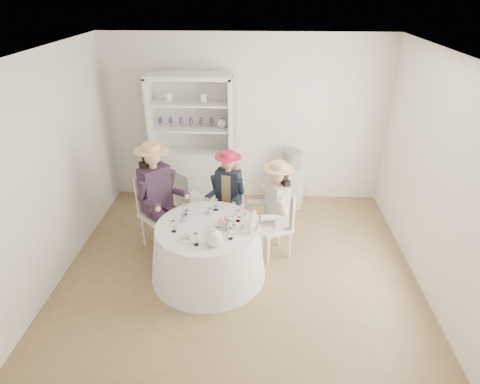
{
  "coord_description": "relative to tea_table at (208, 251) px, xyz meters",
  "views": [
    {
      "loc": [
        0.22,
        -4.25,
        3.34
      ],
      "look_at": [
        0.0,
        0.1,
        1.05
      ],
      "focal_mm": 30.0,
      "sensor_mm": 36.0,
      "label": 1
    }
  ],
  "objects": [
    {
      "name": "hutch",
      "position": [
        -0.44,
        1.87,
        0.41
      ],
      "size": [
        1.3,
        0.54,
        2.15
      ],
      "rotation": [
        0.0,
        0.0,
        0.05
      ],
      "color": "silver",
      "rests_on": "ground"
    },
    {
      "name": "flower_arrangement",
      "position": [
        0.23,
        -0.03,
        0.44
      ],
      "size": [
        0.17,
        0.17,
        0.06
      ],
      "rotation": [
        0.0,
        0.0,
        -0.1
      ],
      "color": "pink",
      "rests_on": "tea_table"
    },
    {
      "name": "spare_chair",
      "position": [
        -0.43,
        1.13,
        0.14
      ],
      "size": [
        0.54,
        0.54,
        0.92
      ],
      "rotation": [
        0.0,
        0.0,
        2.4
      ],
      "color": "silver",
      "rests_on": "ground"
    },
    {
      "name": "ground",
      "position": [
        0.39,
        0.18,
        -0.36
      ],
      "size": [
        4.5,
        4.5,
        0.0
      ],
      "primitive_type": "plane",
      "color": "olive",
      "rests_on": "ground"
    },
    {
      "name": "guest_right",
      "position": [
        0.84,
        0.45,
        0.42
      ],
      "size": [
        0.58,
        0.52,
        1.37
      ],
      "rotation": [
        0.0,
        0.0,
        -1.14
      ],
      "color": "silver",
      "rests_on": "ground"
    },
    {
      "name": "wall_back",
      "position": [
        0.39,
        2.18,
        0.99
      ],
      "size": [
        4.5,
        0.0,
        4.5
      ],
      "primitive_type": "plane",
      "rotation": [
        1.57,
        0.0,
        0.0
      ],
      "color": "white",
      "rests_on": "ground"
    },
    {
      "name": "teacup_c",
      "position": [
        0.28,
        0.07,
        0.4
      ],
      "size": [
        0.11,
        0.11,
        0.07
      ],
      "primitive_type": "imported",
      "rotation": [
        0.0,
        0.0,
        -0.3
      ],
      "color": "white",
      "rests_on": "tea_table"
    },
    {
      "name": "hatbox",
      "position": [
        1.15,
        1.91,
        0.45
      ],
      "size": [
        0.35,
        0.35,
        0.3
      ],
      "primitive_type": "cylinder",
      "rotation": [
        0.0,
        0.0,
        0.21
      ],
      "color": "black",
      "rests_on": "side_table"
    },
    {
      "name": "stemware_set",
      "position": [
        -0.0,
        0.0,
        0.44
      ],
      "size": [
        0.83,
        0.86,
        0.15
      ],
      "color": "white",
      "rests_on": "tea_table"
    },
    {
      "name": "sandwich_plate",
      "position": [
        -0.17,
        -0.27,
        0.38
      ],
      "size": [
        0.24,
        0.24,
        0.05
      ],
      "rotation": [
        0.0,
        0.0,
        -0.25
      ],
      "color": "white",
      "rests_on": "tea_table"
    },
    {
      "name": "wall_left",
      "position": [
        -1.86,
        0.18,
        0.99
      ],
      "size": [
        0.0,
        4.5,
        4.5
      ],
      "primitive_type": "plane",
      "rotation": [
        1.57,
        0.0,
        1.57
      ],
      "color": "white",
      "rests_on": "ground"
    },
    {
      "name": "cupcake_stand",
      "position": [
        0.53,
        -0.06,
        0.45
      ],
      "size": [
        0.26,
        0.26,
        0.24
      ],
      "rotation": [
        0.0,
        0.0,
        -0.05
      ],
      "color": "white",
      "rests_on": "tea_table"
    },
    {
      "name": "side_table",
      "position": [
        1.15,
        1.91,
        -0.03
      ],
      "size": [
        0.5,
        0.5,
        0.66
      ],
      "primitive_type": "cube",
      "rotation": [
        0.0,
        0.0,
        -0.21
      ],
      "color": "silver",
      "rests_on": "ground"
    },
    {
      "name": "table_teapot",
      "position": [
        0.15,
        -0.39,
        0.45
      ],
      "size": [
        0.28,
        0.2,
        0.21
      ],
      "rotation": [
        0.0,
        0.0,
        -0.02
      ],
      "color": "white",
      "rests_on": "tea_table"
    },
    {
      "name": "guest_mid",
      "position": [
        0.19,
        0.94,
        0.38
      ],
      "size": [
        0.49,
        0.53,
        1.3
      ],
      "rotation": [
        0.0,
        0.0,
        -0.27
      ],
      "color": "silver",
      "rests_on": "ground"
    },
    {
      "name": "teacup_b",
      "position": [
        0.0,
        0.29,
        0.4
      ],
      "size": [
        0.1,
        0.1,
        0.07
      ],
      "primitive_type": "imported",
      "rotation": [
        0.0,
        0.0,
        0.37
      ],
      "color": "white",
      "rests_on": "tea_table"
    },
    {
      "name": "guest_left",
      "position": [
        -0.74,
        0.6,
        0.5
      ],
      "size": [
        0.65,
        0.64,
        1.53
      ],
      "rotation": [
        0.0,
        0.0,
        0.83
      ],
      "color": "silver",
      "rests_on": "ground"
    },
    {
      "name": "flower_bowl",
      "position": [
        0.18,
        -0.11,
        0.39
      ],
      "size": [
        0.26,
        0.26,
        0.06
      ],
      "primitive_type": "imported",
      "rotation": [
        0.0,
        0.0,
        -0.12
      ],
      "color": "white",
      "rests_on": "tea_table"
    },
    {
      "name": "tea_table",
      "position": [
        0.0,
        0.0,
        0.0
      ],
      "size": [
        1.45,
        1.45,
        0.72
      ],
      "rotation": [
        0.0,
        0.0,
        0.16
      ],
      "color": "white",
      "rests_on": "ground"
    },
    {
      "name": "teacup_a",
      "position": [
        -0.29,
        0.1,
        0.39
      ],
      "size": [
        0.1,
        0.1,
        0.06
      ],
      "primitive_type": "imported",
      "rotation": [
        0.0,
        0.0,
        0.34
      ],
      "color": "white",
      "rests_on": "tea_table"
    },
    {
      "name": "ceiling",
      "position": [
        0.39,
        0.18,
        2.34
      ],
      "size": [
        4.5,
        4.5,
        0.0
      ],
      "primitive_type": "plane",
      "rotation": [
        3.14,
        0.0,
        0.0
      ],
      "color": "white",
      "rests_on": "wall_back"
    },
    {
      "name": "wall_right",
      "position": [
        2.64,
        0.18,
        0.99
      ],
      "size": [
        0.0,
        4.5,
        4.5
      ],
      "primitive_type": "plane",
      "rotation": [
        1.57,
        0.0,
        -1.57
      ],
      "color": "white",
      "rests_on": "ground"
    },
    {
      "name": "wall_front",
      "position": [
        0.39,
        -1.82,
        0.99
      ],
      "size": [
        4.5,
        0.0,
        4.5
      ],
      "primitive_type": "plane",
      "rotation": [
        -1.57,
        0.0,
        0.0
      ],
      "color": "white",
      "rests_on": "ground"
    }
  ]
}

